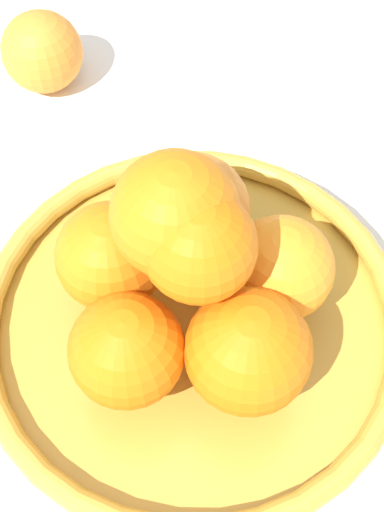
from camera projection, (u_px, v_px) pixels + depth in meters
ground_plane at (192, 335)px, 0.55m from camera, size 4.00×4.00×0.00m
fruit_bowl at (192, 323)px, 0.53m from camera, size 0.32×0.32×0.04m
orange_pile at (191, 271)px, 0.47m from camera, size 0.19×0.20×0.15m
stray_orange at (42, 52)px, 0.67m from camera, size 0.08×0.08×0.08m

